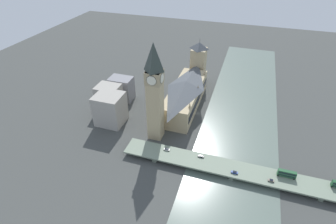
% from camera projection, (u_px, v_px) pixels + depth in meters
% --- Properties ---
extents(ground_plane, '(600.00, 600.00, 0.00)m').
position_uv_depth(ground_plane, '(199.00, 113.00, 242.16)').
color(ground_plane, '#424442').
extents(river_water, '(62.91, 360.00, 0.30)m').
position_uv_depth(river_water, '(240.00, 121.00, 232.66)').
color(river_water, slate).
rests_on(river_water, ground_plane).
extents(parliament_hall, '(25.01, 81.81, 27.39)m').
position_uv_depth(parliament_hall, '(186.00, 94.00, 244.51)').
color(parliament_hall, tan).
rests_on(parliament_hall, ground_plane).
extents(clock_tower, '(11.94, 11.94, 79.53)m').
position_uv_depth(clock_tower, '(155.00, 92.00, 191.83)').
color(clock_tower, tan).
rests_on(clock_tower, ground_plane).
extents(victoria_tower, '(15.15, 15.15, 49.18)m').
position_uv_depth(victoria_tower, '(198.00, 63.00, 280.44)').
color(victoria_tower, tan).
rests_on(victoria_tower, ground_plane).
extents(road_bridge, '(157.83, 16.54, 4.73)m').
position_uv_depth(road_bridge, '(233.00, 169.00, 180.57)').
color(road_bridge, '#5D6A59').
rests_on(road_bridge, ground_plane).
extents(double_decker_bus_mid, '(11.79, 2.61, 5.08)m').
position_uv_depth(double_decker_bus_mid, '(287.00, 174.00, 172.40)').
color(double_decker_bus_mid, '#235B33').
rests_on(double_decker_bus_mid, road_bridge).
extents(car_northbound_lead, '(4.52, 1.79, 1.47)m').
position_uv_depth(car_northbound_lead, '(167.00, 149.00, 194.53)').
color(car_northbound_lead, silver).
rests_on(car_northbound_lead, road_bridge).
extents(car_northbound_mid, '(4.50, 1.85, 1.31)m').
position_uv_depth(car_northbound_mid, '(201.00, 156.00, 188.70)').
color(car_northbound_mid, black).
rests_on(car_northbound_mid, road_bridge).
extents(car_northbound_tail, '(3.98, 1.80, 1.35)m').
position_uv_depth(car_northbound_tail, '(271.00, 180.00, 170.39)').
color(car_northbound_tail, slate).
rests_on(car_northbound_tail, road_bridge).
extents(car_southbound_lead, '(4.64, 1.87, 1.43)m').
position_uv_depth(car_southbound_lead, '(235.00, 172.00, 176.06)').
color(car_southbound_lead, navy).
rests_on(car_southbound_lead, road_bridge).
extents(city_block_west, '(21.81, 15.16, 23.25)m').
position_uv_depth(city_block_west, '(122.00, 89.00, 256.81)').
color(city_block_west, gray).
rests_on(city_block_west, ground_plane).
extents(city_block_center, '(23.04, 21.51, 27.32)m').
position_uv_depth(city_block_center, '(110.00, 109.00, 223.87)').
color(city_block_center, '#A39E93').
rests_on(city_block_center, ground_plane).
extents(city_block_east, '(20.96, 17.45, 24.16)m').
position_uv_depth(city_block_east, '(109.00, 98.00, 242.09)').
color(city_block_east, '#A39E93').
rests_on(city_block_east, ground_plane).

